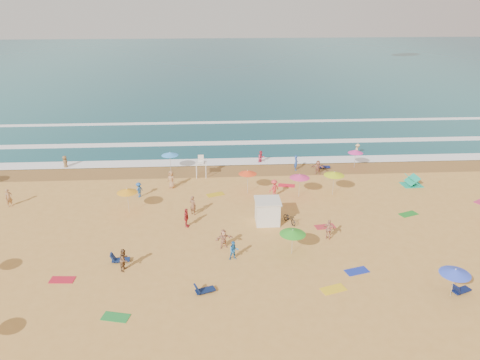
{
  "coord_description": "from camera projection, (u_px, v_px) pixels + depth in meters",
  "views": [
    {
      "loc": [
        -1.55,
        -36.05,
        19.03
      ],
      "look_at": [
        0.95,
        6.0,
        1.5
      ],
      "focal_mm": 35.0,
      "sensor_mm": 36.0,
      "label": 1
    }
  ],
  "objects": [
    {
      "name": "wet_sand",
      "position": [
        228.0,
        170.0,
        52.13
      ],
      "size": [
        220.0,
        220.0,
        0.0
      ],
      "primitive_type": "plane",
      "color": "olive",
      "rests_on": "ground"
    },
    {
      "name": "cabana_roof",
      "position": [
        268.0,
        201.0,
        39.91
      ],
      "size": [
        2.2,
        2.2,
        0.12
      ],
      "primitive_type": "cube",
      "color": "silver",
      "rests_on": "cabana"
    },
    {
      "name": "ocean",
      "position": [
        218.0,
        67.0,
        118.03
      ],
      "size": [
        220.0,
        140.0,
        0.18
      ],
      "primitive_type": "cube",
      "color": "#0C4756",
      "rests_on": "ground"
    },
    {
      "name": "towels",
      "position": [
        263.0,
        232.0,
        38.98
      ],
      "size": [
        48.48,
        21.15,
        0.03
      ],
      "color": "red",
      "rests_on": "ground"
    },
    {
      "name": "popup_tents",
      "position": [
        452.0,
        198.0,
        43.85
      ],
      "size": [
        6.08,
        11.28,
        1.2
      ],
      "color": "#D42F51",
      "rests_on": "ground"
    },
    {
      "name": "cabana",
      "position": [
        267.0,
        212.0,
        40.31
      ],
      "size": [
        2.0,
        2.0,
        2.0
      ],
      "primitive_type": "cube",
      "color": "silver",
      "rests_on": "ground"
    },
    {
      "name": "bicycle",
      "position": [
        290.0,
        218.0,
        40.35
      ],
      "size": [
        1.31,
        1.86,
        0.93
      ],
      "primitive_type": "imported",
      "rotation": [
        0.0,
        0.0,
        0.45
      ],
      "color": "black",
      "rests_on": "ground"
    },
    {
      "name": "beach_umbrellas",
      "position": [
        266.0,
        198.0,
        40.36
      ],
      "size": [
        62.27,
        29.35,
        0.81
      ],
      "color": "#E53399",
      "rests_on": "ground"
    },
    {
      "name": "ground",
      "position": [
        233.0,
        223.0,
        40.62
      ],
      "size": [
        220.0,
        220.0,
        0.0
      ],
      "primitive_type": "plane",
      "color": "gold",
      "rests_on": "ground"
    },
    {
      "name": "surf_foam",
      "position": [
        226.0,
        145.0,
        60.23
      ],
      "size": [
        200.0,
        18.7,
        0.05
      ],
      "color": "white",
      "rests_on": "ground"
    },
    {
      "name": "beachgoers",
      "position": [
        211.0,
        193.0,
        44.5
      ],
      "size": [
        41.91,
        24.64,
        2.08
      ],
      "color": "#B62D32",
      "rests_on": "ground"
    },
    {
      "name": "lifeguard_stand",
      "position": [
        201.0,
        168.0,
        49.97
      ],
      "size": [
        1.2,
        1.2,
        2.1
      ],
      "primitive_type": null,
      "color": "white",
      "rests_on": "ground"
    },
    {
      "name": "loungers",
      "position": [
        338.0,
        245.0,
        36.76
      ],
      "size": [
        44.13,
        24.25,
        0.34
      ],
      "color": "#0D1845",
      "rests_on": "ground"
    }
  ]
}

